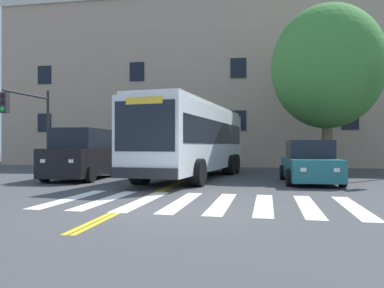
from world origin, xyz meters
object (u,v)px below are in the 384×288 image
car_black_near_lane (83,155)px  city_bus (194,139)px  car_red_behind_bus (195,156)px  traffic_light_far_corner (30,116)px  car_teal_far_lane (310,164)px  street_tree_curbside_large (327,67)px

car_black_near_lane → city_bus: bearing=17.0°
car_red_behind_bus → traffic_light_far_corner: (-7.47, -8.43, 2.33)m
car_red_behind_bus → traffic_light_far_corner: size_ratio=0.86×
traffic_light_far_corner → car_teal_far_lane: bearing=-8.7°
traffic_light_far_corner → car_red_behind_bus: bearing=48.5°
city_bus → car_red_behind_bus: bearing=99.2°
traffic_light_far_corner → street_tree_curbside_large: size_ratio=0.51×
city_bus → car_teal_far_lane: 5.34m
traffic_light_far_corner → car_black_near_lane: bearing=-27.9°
car_teal_far_lane → car_black_near_lane: bearing=-180.0°
car_red_behind_bus → street_tree_curbside_large: bearing=-34.5°
car_teal_far_lane → car_red_behind_bus: (-6.48, 10.58, -0.01)m
city_bus → car_black_near_lane: (-4.88, -1.50, -0.76)m
car_red_behind_bus → city_bus: bearing=-80.8°
car_black_near_lane → car_red_behind_bus: (3.42, 10.58, -0.30)m
traffic_light_far_corner → street_tree_curbside_large: bearing=10.5°
car_red_behind_bus → traffic_light_far_corner: 11.51m
car_teal_far_lane → traffic_light_far_corner: size_ratio=0.96×
car_teal_far_lane → car_red_behind_bus: car_teal_far_lane is taller
car_red_behind_bus → car_black_near_lane: bearing=-107.9°
city_bus → car_teal_far_lane: bearing=-16.6°
car_teal_far_lane → street_tree_curbside_large: size_ratio=0.49×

